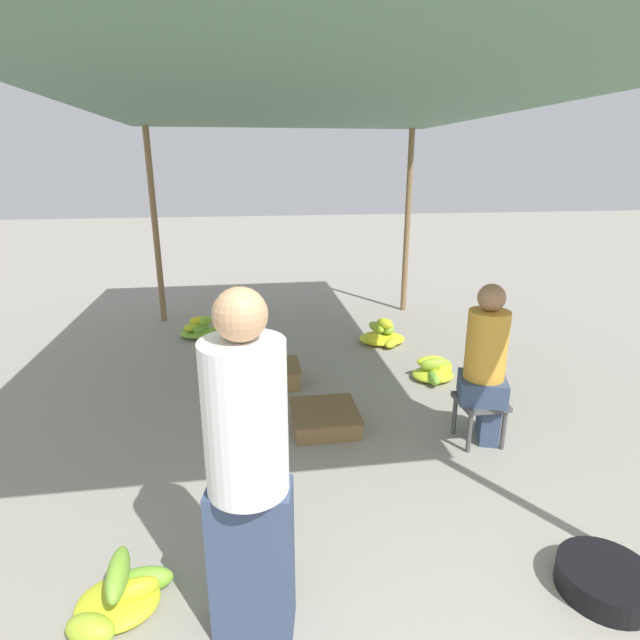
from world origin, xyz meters
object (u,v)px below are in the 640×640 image
stool (480,407)px  crate_near (325,418)px  banana_pile_right_1 (435,371)px  vendor_foreground (248,469)px  banana_pile_left_1 (120,597)px  banana_pile_right_0 (382,335)px  crate_mid (277,374)px  basin_black (605,580)px  banana_pile_left_0 (201,329)px  vendor_seated (486,364)px

stool → crate_near: size_ratio=0.67×
banana_pile_right_1 → vendor_foreground: bearing=-126.1°
banana_pile_left_1 → banana_pile_right_0: size_ratio=0.80×
stool → crate_mid: bearing=138.5°
stool → basin_black: bearing=-90.1°
vendor_foreground → basin_black: bearing=-2.1°
vendor_foreground → banana_pile_left_0: size_ratio=3.08×
vendor_foreground → vendor_seated: 2.26m
vendor_foreground → banana_pile_right_1: size_ratio=2.83×
stool → banana_pile_left_1: bearing=-153.2°
basin_black → banana_pile_right_0: size_ratio=0.80×
vendor_foreground → crate_near: vendor_foreground is taller
stool → basin_black: 1.47m
banana_pile_left_1 → banana_pile_right_0: 4.17m
stool → crate_near: 1.22m
basin_black → banana_pile_right_0: bearing=92.0°
banana_pile_left_0 → stool: bearing=-51.1°
crate_mid → banana_pile_right_0: bearing=36.6°
vendor_foreground → crate_mid: vendor_foreground is taller
banana_pile_right_1 → crate_mid: banana_pile_right_1 is taller
basin_black → stool: bearing=89.9°
banana_pile_left_0 → vendor_foreground: bearing=-82.5°
vendor_foreground → crate_mid: bearing=83.8°
vendor_foreground → stool: vendor_foreground is taller
vendor_seated → banana_pile_left_0: 3.73m
banana_pile_right_0 → basin_black: bearing=-88.0°
stool → crate_mid: size_ratio=0.83×
banana_pile_left_0 → banana_pile_right_1: size_ratio=0.92×
basin_black → banana_pile_left_0: banana_pile_left_0 is taller
stool → vendor_seated: vendor_seated is taller
stool → banana_pile_right_0: bearing=93.3°
vendor_seated → crate_mid: bearing=138.9°
vendor_seated → banana_pile_left_1: vendor_seated is taller
basin_black → banana_pile_right_0: (-0.13, 3.74, 0.03)m
vendor_foreground → banana_pile_right_0: size_ratio=2.78×
vendor_foreground → banana_pile_left_1: size_ratio=3.49×
stool → crate_mid: (-1.47, 1.30, -0.19)m
crate_near → stool: bearing=-18.8°
banana_pile_right_0 → banana_pile_right_1: bearing=-78.0°
banana_pile_left_0 → crate_near: (1.17, -2.48, -0.01)m
vendor_foreground → banana_pile_left_0: bearing=97.5°
basin_black → banana_pile_right_0: banana_pile_right_0 is taller
banana_pile_left_1 → crate_near: 2.03m
banana_pile_left_1 → crate_near: banana_pile_left_1 is taller
vendor_seated → banana_pile_left_0: size_ratio=2.37×
banana_pile_right_1 → stool: bearing=-95.3°
stool → banana_pile_right_0: 2.30m
banana_pile_left_0 → banana_pile_left_1: banana_pile_left_1 is taller
banana_pile_right_0 → banana_pile_right_1: 1.15m
vendor_foreground → vendor_seated: (1.77, 1.39, -0.20)m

